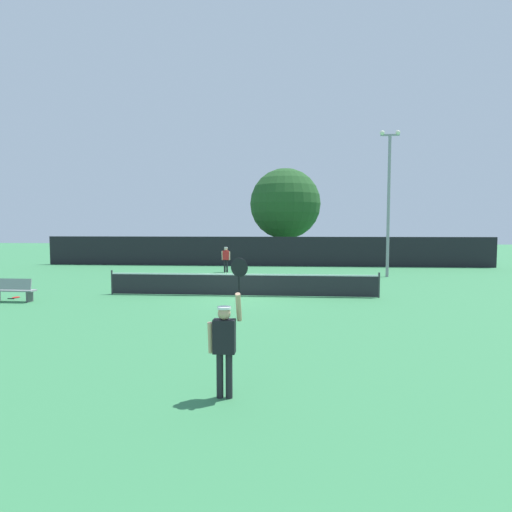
{
  "coord_description": "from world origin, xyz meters",
  "views": [
    {
      "loc": [
        2.1,
        -17.85,
        2.94
      ],
      "look_at": [
        0.29,
        3.88,
        1.48
      ],
      "focal_mm": 29.24,
      "sensor_mm": 36.0,
      "label": 1
    }
  ],
  "objects_px": {
    "player_receiving": "(226,257)",
    "light_pole": "(389,195)",
    "player_serving": "(225,338)",
    "spare_racket": "(16,297)",
    "tennis_ball": "(232,287)",
    "parked_car_mid": "(235,252)",
    "large_tree": "(285,204)",
    "courtside_bench": "(12,290)",
    "parked_car_near": "(183,251)"
  },
  "relations": [
    {
      "from": "player_receiving",
      "to": "courtside_bench",
      "type": "relative_size",
      "value": 0.93
    },
    {
      "from": "light_pole",
      "to": "parked_car_near",
      "type": "distance_m",
      "value": 20.9
    },
    {
      "from": "player_receiving",
      "to": "courtside_bench",
      "type": "bearing_deg",
      "value": 60.01
    },
    {
      "from": "player_serving",
      "to": "large_tree",
      "type": "xyz_separation_m",
      "value": [
        0.61,
        31.19,
        4.08
      ]
    },
    {
      "from": "parked_car_near",
      "to": "tennis_ball",
      "type": "bearing_deg",
      "value": -75.94
    },
    {
      "from": "tennis_ball",
      "to": "player_receiving",
      "type": "bearing_deg",
      "value": 101.34
    },
    {
      "from": "large_tree",
      "to": "parked_car_mid",
      "type": "bearing_deg",
      "value": -177.57
    },
    {
      "from": "player_serving",
      "to": "light_pole",
      "type": "xyz_separation_m",
      "value": [
        6.96,
        18.67,
        3.87
      ]
    },
    {
      "from": "player_receiving",
      "to": "light_pole",
      "type": "xyz_separation_m",
      "value": [
        10.13,
        -1.7,
        3.9
      ]
    },
    {
      "from": "light_pole",
      "to": "player_serving",
      "type": "bearing_deg",
      "value": -110.44
    },
    {
      "from": "player_receiving",
      "to": "large_tree",
      "type": "bearing_deg",
      "value": -109.26
    },
    {
      "from": "player_serving",
      "to": "parked_car_near",
      "type": "distance_m",
      "value": 32.74
    },
    {
      "from": "tennis_ball",
      "to": "courtside_bench",
      "type": "distance_m",
      "value": 9.45
    },
    {
      "from": "spare_racket",
      "to": "large_tree",
      "type": "height_order",
      "value": "large_tree"
    },
    {
      "from": "player_receiving",
      "to": "tennis_ball",
      "type": "distance_m",
      "value": 7.31
    },
    {
      "from": "tennis_ball",
      "to": "courtside_bench",
      "type": "xyz_separation_m",
      "value": [
        -8.21,
        -4.66,
        0.45
      ]
    },
    {
      "from": "spare_racket",
      "to": "parked_car_near",
      "type": "distance_m",
      "value": 22.0
    },
    {
      "from": "light_pole",
      "to": "player_receiving",
      "type": "bearing_deg",
      "value": 170.48
    },
    {
      "from": "tennis_ball",
      "to": "large_tree",
      "type": "distance_m",
      "value": 18.78
    },
    {
      "from": "player_receiving",
      "to": "parked_car_mid",
      "type": "bearing_deg",
      "value": -85.51
    },
    {
      "from": "spare_racket",
      "to": "light_pole",
      "type": "xyz_separation_m",
      "value": [
        17.42,
        9.15,
        4.91
      ]
    },
    {
      "from": "player_serving",
      "to": "light_pole",
      "type": "bearing_deg",
      "value": 69.56
    },
    {
      "from": "courtside_bench",
      "to": "light_pole",
      "type": "distance_m",
      "value": 20.18
    },
    {
      "from": "tennis_ball",
      "to": "large_tree",
      "type": "bearing_deg",
      "value": 82.51
    },
    {
      "from": "light_pole",
      "to": "parked_car_mid",
      "type": "bearing_deg",
      "value": 131.66
    },
    {
      "from": "tennis_ball",
      "to": "parked_car_near",
      "type": "distance_m",
      "value": 19.61
    },
    {
      "from": "spare_racket",
      "to": "large_tree",
      "type": "bearing_deg",
      "value": 62.95
    },
    {
      "from": "spare_racket",
      "to": "parked_car_mid",
      "type": "height_order",
      "value": "parked_car_mid"
    },
    {
      "from": "player_receiving",
      "to": "large_tree",
      "type": "xyz_separation_m",
      "value": [
        3.78,
        10.82,
        4.1
      ]
    },
    {
      "from": "spare_racket",
      "to": "player_serving",
      "type": "bearing_deg",
      "value": -42.33
    },
    {
      "from": "tennis_ball",
      "to": "parked_car_mid",
      "type": "distance_m",
      "value": 17.88
    },
    {
      "from": "parked_car_near",
      "to": "player_receiving",
      "type": "bearing_deg",
      "value": -69.91
    },
    {
      "from": "light_pole",
      "to": "parked_car_mid",
      "type": "relative_size",
      "value": 2.06
    },
    {
      "from": "tennis_ball",
      "to": "light_pole",
      "type": "xyz_separation_m",
      "value": [
        8.71,
        5.4,
        4.9
      ]
    },
    {
      "from": "light_pole",
      "to": "parked_car_mid",
      "type": "distance_m",
      "value": 17.01
    },
    {
      "from": "player_receiving",
      "to": "large_tree",
      "type": "height_order",
      "value": "large_tree"
    },
    {
      "from": "player_receiving",
      "to": "spare_racket",
      "type": "relative_size",
      "value": 3.24
    },
    {
      "from": "player_serving",
      "to": "spare_racket",
      "type": "xyz_separation_m",
      "value": [
        -10.46,
        9.53,
        -1.04
      ]
    },
    {
      "from": "tennis_ball",
      "to": "player_serving",
      "type": "bearing_deg",
      "value": -82.48
    },
    {
      "from": "player_serving",
      "to": "tennis_ball",
      "type": "xyz_separation_m",
      "value": [
        -1.75,
        13.27,
        -1.02
      ]
    },
    {
      "from": "light_pole",
      "to": "large_tree",
      "type": "bearing_deg",
      "value": 116.9
    },
    {
      "from": "player_receiving",
      "to": "tennis_ball",
      "type": "xyz_separation_m",
      "value": [
        1.42,
        -7.1,
        -1.0
      ]
    },
    {
      "from": "spare_racket",
      "to": "tennis_ball",
      "type": "bearing_deg",
      "value": 23.28
    },
    {
      "from": "parked_car_mid",
      "to": "large_tree",
      "type": "bearing_deg",
      "value": 1.61
    },
    {
      "from": "player_serving",
      "to": "player_receiving",
      "type": "height_order",
      "value": "player_serving"
    },
    {
      "from": "player_serving",
      "to": "player_receiving",
      "type": "distance_m",
      "value": 20.62
    },
    {
      "from": "spare_racket",
      "to": "large_tree",
      "type": "relative_size",
      "value": 0.06
    },
    {
      "from": "player_receiving",
      "to": "parked_car_near",
      "type": "distance_m",
      "value": 12.55
    },
    {
      "from": "light_pole",
      "to": "large_tree",
      "type": "relative_size",
      "value": 1.05
    },
    {
      "from": "courtside_bench",
      "to": "parked_car_mid",
      "type": "bearing_deg",
      "value": 75.11
    }
  ]
}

